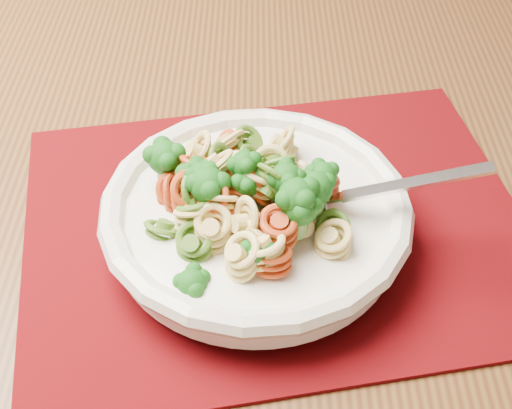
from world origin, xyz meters
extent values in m
cube|color=brown|center=(0.69, -0.48, 0.77)|extent=(1.72, 1.32, 0.04)
cube|color=#4F0304|center=(0.61, -0.60, 0.79)|extent=(0.43, 0.34, 0.00)
cylinder|color=silver|center=(0.58, -0.61, 0.79)|extent=(0.10, 0.10, 0.01)
cylinder|color=silver|center=(0.58, -0.61, 0.81)|extent=(0.22, 0.22, 0.03)
torus|color=silver|center=(0.58, -0.61, 0.83)|extent=(0.24, 0.24, 0.02)
camera|label=1|loc=(0.49, -0.99, 1.21)|focal=50.00mm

